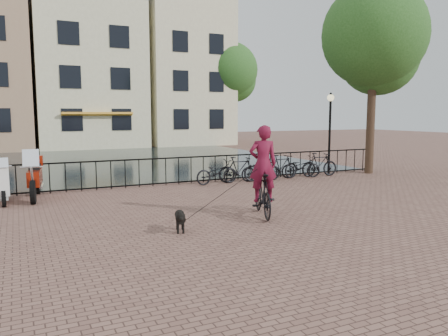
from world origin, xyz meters
name	(u,v)px	position (x,y,z in m)	size (l,w,h in m)	color
ground	(287,242)	(0.00, 0.00, 0.00)	(100.00, 100.00, 0.00)	brown
canal_water	(115,161)	(0.00, 17.30, 0.00)	(20.00, 20.00, 0.00)	black
railing	(166,172)	(0.00, 8.00, 0.50)	(20.00, 0.05, 1.02)	black
canal_house_mid	(87,73)	(0.50, 30.00, 5.90)	(8.00, 9.50, 11.80)	beige
canal_house_right	(180,68)	(8.50, 30.00, 6.65)	(7.00, 9.00, 13.30)	beige
tree_near_right	(374,35)	(9.20, 7.30, 5.97)	(4.48, 4.48, 8.24)	black
tree_far_right	(230,70)	(12.00, 27.00, 6.35)	(4.76, 4.76, 8.76)	black
lamp_post	(330,120)	(7.20, 7.60, 2.38)	(0.30, 0.30, 3.45)	black
cyclist	(263,176)	(0.73, 2.21, 1.04)	(1.18, 2.07, 2.73)	black
dog	(180,220)	(-1.71, 1.70, 0.27)	(0.47, 0.83, 0.53)	black
motorcycle	(35,172)	(-4.47, 7.25, 0.82)	(0.80, 2.36, 1.65)	maroon
scooter	(2,179)	(-5.36, 6.91, 0.72)	(0.51, 1.56, 1.44)	silver
parked_bike_0	(217,172)	(1.80, 7.40, 0.45)	(0.60, 1.72, 0.90)	black
parked_bike_1	(239,170)	(2.75, 7.40, 0.50)	(0.47, 1.66, 1.00)	black
parked_bike_2	(261,169)	(3.70, 7.40, 0.45)	(0.60, 1.72, 0.90)	black
parked_bike_3	(281,167)	(4.65, 7.40, 0.50)	(0.47, 1.66, 1.00)	black
parked_bike_4	(301,167)	(5.60, 7.40, 0.45)	(0.60, 1.72, 0.90)	black
parked_bike_5	(319,165)	(6.55, 7.40, 0.50)	(0.47, 1.66, 1.00)	black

